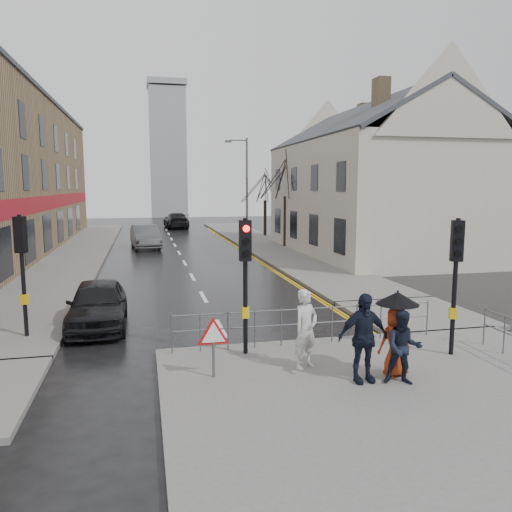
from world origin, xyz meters
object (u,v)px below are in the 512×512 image
car_mid (145,237)px  car_parked (98,304)px  pedestrian_a (306,329)px  pedestrian_b (403,348)px  pedestrian_d (363,338)px  pedestrian_with_umbrella (396,328)px

car_mid → car_parked: bearing=-100.4°
pedestrian_a → pedestrian_b: 2.19m
pedestrian_a → car_mid: bearing=69.9°
pedestrian_a → car_parked: pedestrian_a is taller
pedestrian_b → pedestrian_d: bearing=177.4°
pedestrian_with_umbrella → pedestrian_d: pedestrian_d is taller
pedestrian_a → pedestrian_b: (1.70, -1.38, -0.12)m
car_mid → pedestrian_a: bearing=-88.2°
pedestrian_b → car_parked: bearing=156.1°
pedestrian_with_umbrella → pedestrian_d: (-0.85, -0.15, -0.11)m
pedestrian_d → pedestrian_with_umbrella: bearing=8.3°
car_parked → pedestrian_d: bearing=-46.6°
pedestrian_d → car_mid: size_ratio=0.39×
car_parked → pedestrian_a: bearing=-46.0°
pedestrian_with_umbrella → car_mid: 26.56m
pedestrian_b → pedestrian_d: (-0.77, 0.32, 0.17)m
pedestrian_b → car_parked: 9.31m
pedestrian_a → pedestrian_d: 1.41m
pedestrian_b → pedestrian_with_umbrella: pedestrian_with_umbrella is taller
pedestrian_a → pedestrian_d: (0.92, -1.06, 0.05)m
pedestrian_a → pedestrian_with_umbrella: (1.78, -0.91, 0.16)m
pedestrian_d → pedestrian_b: bearing=-24.6°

